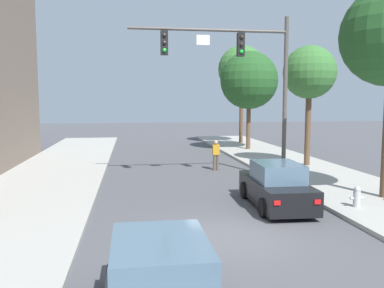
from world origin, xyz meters
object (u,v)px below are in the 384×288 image
(street_tree_second, at_px, (309,73))
(traffic_signal_mast, at_px, (242,66))
(street_tree_third, at_px, (249,80))
(pedestrian_crossing_road, at_px, (216,154))
(car_lead_black, at_px, (276,187))
(street_tree_farthest, at_px, (242,70))
(fire_hydrant, at_px, (357,197))

(street_tree_second, bearing_deg, traffic_signal_mast, -147.09)
(traffic_signal_mast, relative_size, street_tree_third, 1.02)
(pedestrian_crossing_road, relative_size, street_tree_second, 0.25)
(car_lead_black, bearing_deg, street_tree_farthest, 77.73)
(car_lead_black, distance_m, street_tree_second, 10.25)
(traffic_signal_mast, bearing_deg, street_tree_second, 32.91)
(street_tree_farthest, bearing_deg, traffic_signal_mast, -105.75)
(traffic_signal_mast, bearing_deg, fire_hydrant, -66.62)
(traffic_signal_mast, height_order, street_tree_third, traffic_signal_mast)
(pedestrian_crossing_road, distance_m, street_tree_second, 6.88)
(fire_hydrant, bearing_deg, street_tree_farthest, 84.87)
(pedestrian_crossing_road, distance_m, street_tree_third, 10.16)
(pedestrian_crossing_road, height_order, street_tree_second, street_tree_second)
(fire_hydrant, bearing_deg, pedestrian_crossing_road, 109.20)
(traffic_signal_mast, xyz_separation_m, street_tree_second, (4.75, 3.07, -0.08))
(street_tree_third, bearing_deg, fire_hydrant, -94.12)
(traffic_signal_mast, distance_m, street_tree_second, 5.65)
(traffic_signal_mast, relative_size, street_tree_farthest, 0.90)
(traffic_signal_mast, height_order, street_tree_second, traffic_signal_mast)
(fire_hydrant, height_order, street_tree_farthest, street_tree_farthest)
(street_tree_second, height_order, street_tree_farthest, street_tree_farthest)
(traffic_signal_mast, bearing_deg, car_lead_black, -90.33)
(street_tree_third, distance_m, street_tree_farthest, 4.74)
(street_tree_farthest, bearing_deg, street_tree_third, -98.81)
(fire_hydrant, height_order, street_tree_second, street_tree_second)
(car_lead_black, bearing_deg, fire_hydrant, -21.73)
(traffic_signal_mast, bearing_deg, street_tree_farthest, 74.25)
(car_lead_black, height_order, street_tree_third, street_tree_third)
(car_lead_black, relative_size, street_tree_farthest, 0.51)
(pedestrian_crossing_road, height_order, fire_hydrant, pedestrian_crossing_road)
(fire_hydrant, relative_size, street_tree_third, 0.10)
(car_lead_black, distance_m, street_tree_third, 16.91)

